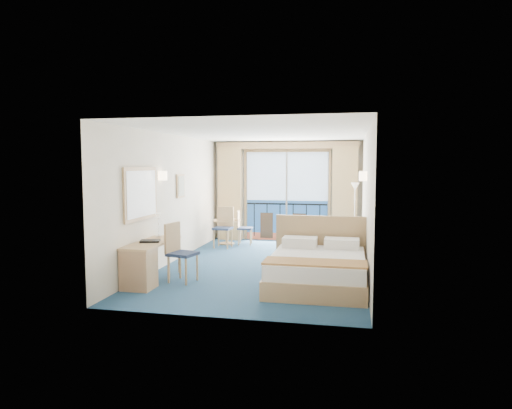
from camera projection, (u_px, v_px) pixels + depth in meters
name	position (u px, v px, depth m)	size (l,w,h in m)	color
floor	(265.00, 266.00, 9.34)	(6.50, 6.50, 0.00)	navy
room_walls	(265.00, 179.00, 9.18)	(4.04, 6.54, 2.72)	beige
balcony_door	(286.00, 199.00, 12.38)	(2.36, 0.03, 2.52)	navy
curtain_left	(230.00, 194.00, 12.54)	(0.65, 0.22, 2.55)	tan
curtain_right	(345.00, 195.00, 11.91)	(0.65, 0.22, 2.55)	tan
pelmet	(286.00, 145.00, 12.14)	(3.80, 0.25, 0.18)	tan
mirror	(141.00, 194.00, 8.14)	(0.05, 1.25, 0.95)	tan
wall_print	(181.00, 186.00, 10.04)	(0.04, 0.42, 0.52)	tan
sconce_left	(163.00, 176.00, 8.99)	(0.18, 0.18, 0.18)	#FFE0B2
sconce_right	(364.00, 176.00, 8.64)	(0.18, 0.18, 0.18)	#FFE0B2
bed	(318.00, 268.00, 7.76)	(1.75, 2.08, 1.10)	tan
nightstand	(353.00, 255.00, 9.10)	(0.41, 0.39, 0.54)	#A48056
phone	(355.00, 240.00, 9.11)	(0.17, 0.14, 0.08)	beige
armchair	(341.00, 236.00, 10.69)	(0.84, 0.86, 0.78)	#444953
floor_lamp	(355.00, 198.00, 11.45)	(0.22, 0.22, 1.62)	silver
desk	(142.00, 264.00, 7.69)	(0.52, 1.52, 0.71)	tan
desk_chair	(178.00, 249.00, 8.06)	(0.54, 0.53, 1.04)	#202D4B
folder	(150.00, 241.00, 8.03)	(0.34, 0.25, 0.03)	black
desk_lamp	(158.00, 220.00, 8.46)	(0.12, 0.12, 0.44)	silver
round_table	(227.00, 226.00, 11.88)	(0.71, 0.71, 0.64)	tan
table_chair_a	(242.00, 225.00, 11.83)	(0.43, 0.42, 0.88)	#202D4B
table_chair_b	(224.00, 224.00, 11.44)	(0.45, 0.46, 1.01)	#202D4B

